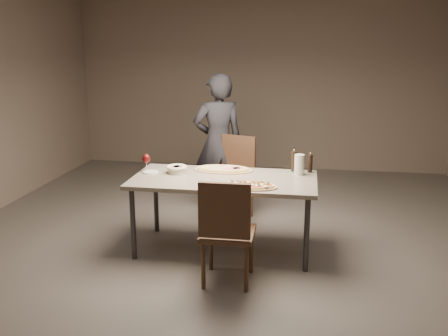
% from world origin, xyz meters
% --- Properties ---
extents(room, '(7.00, 7.00, 7.00)m').
position_xyz_m(room, '(0.00, 0.00, 1.40)').
color(room, '#5C564F').
rests_on(room, ground).
extents(dining_table, '(1.80, 0.90, 0.75)m').
position_xyz_m(dining_table, '(0.00, 0.00, 0.69)').
color(dining_table, gray).
rests_on(dining_table, ground).
extents(zucchini_pizza, '(0.50, 0.28, 0.05)m').
position_xyz_m(zucchini_pizza, '(0.29, -0.28, 0.77)').
color(zucchini_pizza, tan).
rests_on(zucchini_pizza, dining_table).
extents(ham_pizza, '(0.61, 0.34, 0.04)m').
position_xyz_m(ham_pizza, '(-0.05, 0.28, 0.77)').
color(ham_pizza, tan).
rests_on(ham_pizza, dining_table).
extents(bread_basket, '(0.21, 0.21, 0.08)m').
position_xyz_m(bread_basket, '(-0.51, 0.11, 0.80)').
color(bread_basket, beige).
rests_on(bread_basket, dining_table).
extents(oil_dish, '(0.12, 0.12, 0.01)m').
position_xyz_m(oil_dish, '(0.31, -0.27, 0.76)').
color(oil_dish, white).
rests_on(oil_dish, dining_table).
extents(pepper_mill_left, '(0.06, 0.06, 0.23)m').
position_xyz_m(pepper_mill_left, '(0.66, 0.38, 0.86)').
color(pepper_mill_left, black).
rests_on(pepper_mill_left, dining_table).
extents(pepper_mill_right, '(0.05, 0.05, 0.21)m').
position_xyz_m(pepper_mill_right, '(0.83, 0.36, 0.85)').
color(pepper_mill_right, black).
rests_on(pepper_mill_right, dining_table).
extents(carafe, '(0.10, 0.10, 0.21)m').
position_xyz_m(carafe, '(0.72, 0.25, 0.85)').
color(carafe, silver).
rests_on(carafe, dining_table).
extents(wine_glass, '(0.08, 0.08, 0.18)m').
position_xyz_m(wine_glass, '(-0.83, 0.12, 0.88)').
color(wine_glass, silver).
rests_on(wine_glass, dining_table).
extents(side_plate, '(0.16, 0.16, 0.01)m').
position_xyz_m(side_plate, '(-0.78, 0.08, 0.76)').
color(side_plate, white).
rests_on(side_plate, dining_table).
extents(chair_near, '(0.45, 0.45, 0.95)m').
position_xyz_m(chair_near, '(0.15, -0.76, 0.53)').
color(chair_near, '#432B1C').
rests_on(chair_near, ground).
extents(chair_far, '(0.58, 0.58, 0.97)m').
position_xyz_m(chair_far, '(-0.05, 0.98, 0.54)').
color(chair_far, '#432B1C').
rests_on(chair_far, ground).
extents(diner, '(0.72, 0.61, 1.69)m').
position_xyz_m(diner, '(-0.28, 1.25, 0.84)').
color(diner, black).
rests_on(diner, ground).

